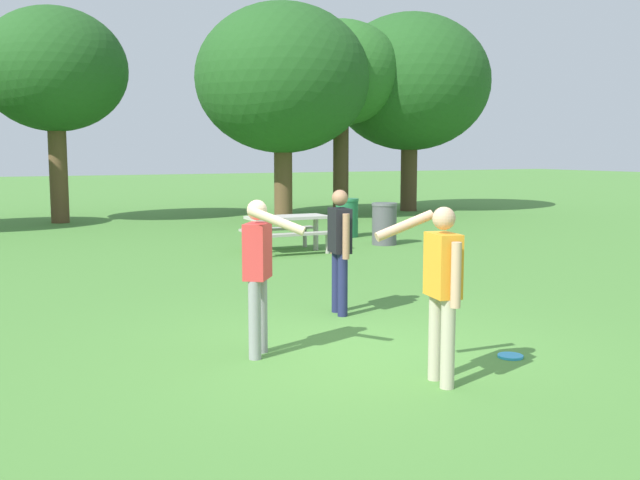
% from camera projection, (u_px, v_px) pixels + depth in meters
% --- Properties ---
extents(ground_plane, '(120.00, 120.00, 0.00)m').
position_uv_depth(ground_plane, '(351.00, 351.00, 7.93)').
color(ground_plane, '#4C8438').
extents(person_thrower, '(0.29, 0.60, 1.64)m').
position_uv_depth(person_thrower, '(340.00, 243.00, 9.59)').
color(person_thrower, '#1E234C').
rests_on(person_thrower, ground).
extents(person_catcher, '(0.65, 0.71, 1.64)m').
position_uv_depth(person_catcher, '(441.00, 281.00, 6.68)').
color(person_catcher, '#B7AD93').
rests_on(person_catcher, ground).
extents(person_bystander, '(0.52, 0.83, 1.64)m').
position_uv_depth(person_bystander, '(259.00, 265.00, 7.62)').
color(person_bystander, gray).
rests_on(person_bystander, ground).
extents(frisbee, '(0.26, 0.26, 0.03)m').
position_uv_depth(frisbee, '(510.00, 356.00, 7.67)').
color(frisbee, '#2D9EDB').
rests_on(frisbee, ground).
extents(picnic_table_near, '(1.74, 1.47, 0.77)m').
position_uv_depth(picnic_table_near, '(288.00, 226.00, 15.61)').
color(picnic_table_near, '#B2ADA3').
rests_on(picnic_table_near, ground).
extents(trash_can_beside_table, '(0.59, 0.59, 0.96)m').
position_uv_depth(trash_can_beside_table, '(384.00, 224.00, 16.83)').
color(trash_can_beside_table, '#515156').
rests_on(trash_can_beside_table, ground).
extents(trash_can_further_along, '(0.59, 0.59, 0.96)m').
position_uv_depth(trash_can_further_along, '(347.00, 218.00, 18.37)').
color(trash_can_further_along, '#1E663D').
rests_on(trash_can_further_along, ground).
extents(tree_far_right, '(4.24, 4.24, 6.31)m').
position_uv_depth(tree_far_right, '(54.00, 71.00, 21.52)').
color(tree_far_right, brown).
rests_on(tree_far_right, ground).
extents(tree_slender_mid, '(5.48, 5.48, 6.73)m').
position_uv_depth(tree_slender_mid, '(283.00, 79.00, 23.08)').
color(tree_slender_mid, brown).
rests_on(tree_slender_mid, ground).
extents(tree_back_left, '(4.05, 4.05, 6.43)m').
position_uv_depth(tree_back_left, '(341.00, 74.00, 24.32)').
color(tree_back_left, '#4C3823').
rests_on(tree_back_left, ground).
extents(tree_back_right, '(5.62, 5.62, 6.93)m').
position_uv_depth(tree_back_right, '(410.00, 83.00, 25.92)').
color(tree_back_right, '#4C3823').
rests_on(tree_back_right, ground).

